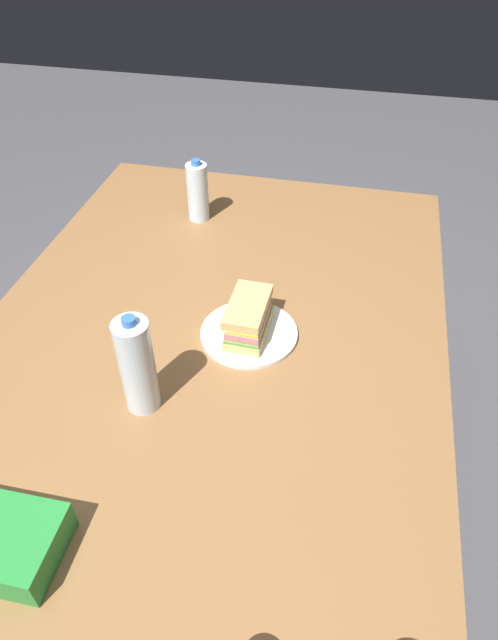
% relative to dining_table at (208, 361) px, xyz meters
% --- Properties ---
extents(ground_plane, '(8.00, 8.00, 0.00)m').
position_rel_dining_table_xyz_m(ground_plane, '(0.00, 0.00, -0.66)').
color(ground_plane, '#4C4C51').
extents(dining_table, '(1.73, 1.16, 0.73)m').
position_rel_dining_table_xyz_m(dining_table, '(0.00, 0.00, 0.00)').
color(dining_table, olive).
rests_on(dining_table, ground_plane).
extents(paper_plate, '(0.24, 0.24, 0.01)m').
position_rel_dining_table_xyz_m(paper_plate, '(0.04, -0.10, 0.08)').
color(paper_plate, white).
rests_on(paper_plate, dining_table).
extents(sandwich, '(0.18, 0.10, 0.08)m').
position_rel_dining_table_xyz_m(sandwich, '(0.05, -0.10, 0.13)').
color(sandwich, '#DBB26B').
rests_on(sandwich, paper_plate).
extents(water_bottle_tall, '(0.07, 0.07, 0.25)m').
position_rel_dining_table_xyz_m(water_bottle_tall, '(-0.22, 0.08, 0.19)').
color(water_bottle_tall, silver).
rests_on(water_bottle_tall, dining_table).
extents(water_bottle_spare, '(0.07, 0.07, 0.20)m').
position_rel_dining_table_xyz_m(water_bottle_spare, '(0.55, 0.18, 0.17)').
color(water_bottle_spare, silver).
rests_on(water_bottle_spare, dining_table).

